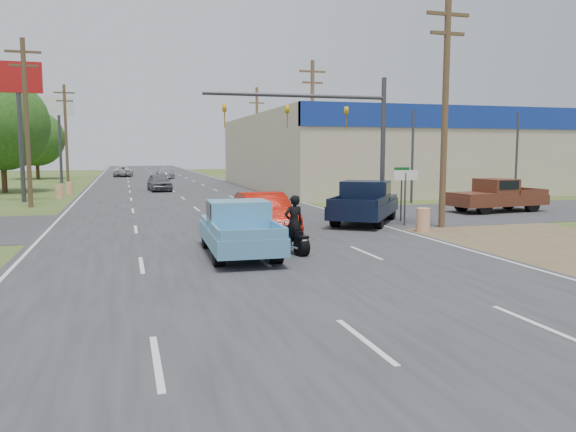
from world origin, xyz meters
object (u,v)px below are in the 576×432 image
object	(u,v)px
navy_pickup	(365,202)
brown_pickup	(495,195)
distant_car_grey	(159,182)
red_convertible	(264,214)
blue_pickup	(238,228)
motorcycle	(294,240)
rider	(294,226)
distant_car_white	(123,171)
distant_car_silver	(165,173)

from	to	relation	value
navy_pickup	brown_pickup	xyz separation A→B (m)	(8.93, 2.38, -0.06)
navy_pickup	distant_car_grey	bearing A→B (deg)	143.25
red_convertible	distant_car_grey	bearing A→B (deg)	94.53
blue_pickup	motorcycle	bearing A→B (deg)	-8.36
rider	distant_car_grey	distance (m)	31.67
distant_car_white	motorcycle	bearing A→B (deg)	98.93
blue_pickup	navy_pickup	world-z (taller)	navy_pickup
motorcycle	rider	bearing A→B (deg)	90.00
rider	motorcycle	bearing A→B (deg)	90.00
blue_pickup	navy_pickup	distance (m)	9.86
distant_car_grey	distant_car_silver	xyz separation A→B (m)	(2.14, 23.74, -0.04)
rider	navy_pickup	bearing A→B (deg)	-139.31
red_convertible	rider	bearing A→B (deg)	-92.37
rider	distant_car_white	bearing A→B (deg)	-94.82
navy_pickup	distant_car_white	bearing A→B (deg)	136.64
motorcycle	brown_pickup	bearing A→B (deg)	22.58
blue_pickup	navy_pickup	size ratio (longest dim) A/B	0.88
red_convertible	blue_pickup	bearing A→B (deg)	-114.93
distant_car_white	rider	bearing A→B (deg)	98.92
blue_pickup	brown_pickup	world-z (taller)	brown_pickup
rider	distant_car_silver	size ratio (longest dim) A/B	0.37
distant_car_grey	motorcycle	bearing A→B (deg)	-89.43
distant_car_grey	distant_car_white	distance (m)	29.93
distant_car_grey	distant_car_white	xyz separation A→B (m)	(-2.96, 29.78, -0.05)
red_convertible	distant_car_white	bearing A→B (deg)	94.65
navy_pickup	motorcycle	bearing A→B (deg)	-94.01
blue_pickup	distant_car_grey	bearing A→B (deg)	93.31
rider	navy_pickup	distance (m)	8.82
motorcycle	navy_pickup	bearing A→B (deg)	40.90
distant_car_silver	distant_car_white	xyz separation A→B (m)	(-5.10, 6.04, -0.01)
distant_car_grey	distant_car_white	bearing A→B (deg)	91.79
brown_pickup	distant_car_white	xyz separation A→B (m)	(-19.95, 52.16, -0.23)
distant_car_silver	motorcycle	bearing A→B (deg)	-91.07
navy_pickup	blue_pickup	bearing A→B (deg)	-103.42
red_convertible	distant_car_grey	world-z (taller)	red_convertible
red_convertible	distant_car_grey	distance (m)	27.10
rider	brown_pickup	size ratio (longest dim) A/B	0.32
distant_car_grey	distant_car_silver	size ratio (longest dim) A/B	0.90
red_convertible	rider	size ratio (longest dim) A/B	2.76
red_convertible	motorcycle	bearing A→B (deg)	-92.26
rider	distant_car_white	xyz separation A→B (m)	(-5.41, 61.36, -0.21)
rider	blue_pickup	distance (m)	1.83
blue_pickup	brown_pickup	size ratio (longest dim) A/B	0.94
blue_pickup	distant_car_silver	distance (m)	55.04
motorcycle	blue_pickup	world-z (taller)	blue_pickup
red_convertible	brown_pickup	size ratio (longest dim) A/B	0.88
navy_pickup	distant_car_silver	bearing A→B (deg)	132.18
red_convertible	distant_car_white	distance (m)	57.03
brown_pickup	distant_car_grey	distance (m)	28.10
red_convertible	brown_pickup	distance (m)	15.13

